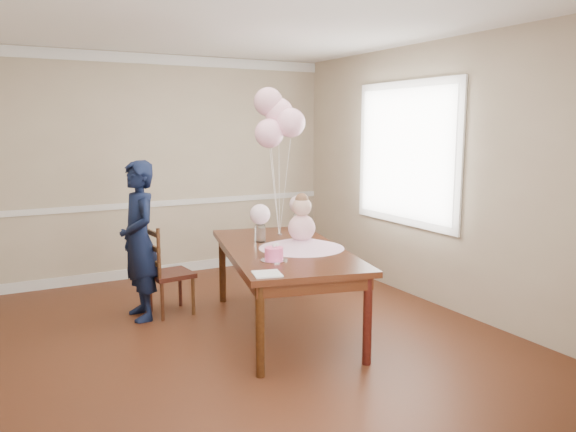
% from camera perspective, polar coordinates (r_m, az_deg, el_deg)
% --- Properties ---
extents(floor, '(4.50, 5.00, 0.00)m').
position_cam_1_polar(floor, '(5.01, -5.14, -12.57)').
color(floor, '#38190E').
rests_on(floor, ground).
extents(ceiling, '(4.50, 5.00, 0.02)m').
position_cam_1_polar(ceiling, '(4.73, -5.64, 19.44)').
color(ceiling, white).
rests_on(ceiling, wall_back).
extents(wall_back, '(4.50, 0.02, 2.70)m').
position_cam_1_polar(wall_back, '(7.04, -13.36, 4.84)').
color(wall_back, tan).
rests_on(wall_back, floor).
extents(wall_front, '(4.50, 0.02, 2.70)m').
position_cam_1_polar(wall_front, '(2.59, 16.72, -2.44)').
color(wall_front, tan).
rests_on(wall_front, floor).
extents(wall_right, '(0.02, 5.00, 2.70)m').
position_cam_1_polar(wall_right, '(5.93, 15.13, 3.99)').
color(wall_right, tan).
rests_on(wall_right, floor).
extents(chair_rail_trim, '(4.50, 0.02, 0.07)m').
position_cam_1_polar(chair_rail_trim, '(7.08, -13.21, 1.20)').
color(chair_rail_trim, silver).
rests_on(chair_rail_trim, wall_back).
extents(crown_molding, '(4.50, 0.02, 0.12)m').
position_cam_1_polar(crown_molding, '(7.06, -13.74, 15.25)').
color(crown_molding, silver).
rests_on(crown_molding, wall_back).
extents(baseboard_trim, '(4.50, 0.02, 0.12)m').
position_cam_1_polar(baseboard_trim, '(7.24, -12.96, -5.39)').
color(baseboard_trim, silver).
rests_on(baseboard_trim, floor).
extents(window_frame, '(0.02, 1.66, 1.56)m').
position_cam_1_polar(window_frame, '(6.27, 11.92, 6.21)').
color(window_frame, white).
rests_on(window_frame, wall_right).
extents(window_blinds, '(0.01, 1.50, 1.40)m').
position_cam_1_polar(window_blinds, '(6.26, 11.79, 6.21)').
color(window_blinds, white).
rests_on(window_blinds, wall_right).
extents(dining_table_top, '(1.45, 2.21, 0.05)m').
position_cam_1_polar(dining_table_top, '(5.09, -0.42, -3.51)').
color(dining_table_top, black).
rests_on(dining_table_top, table_leg_fl).
extents(table_apron, '(1.33, 2.09, 0.10)m').
position_cam_1_polar(table_apron, '(5.10, -0.42, -4.34)').
color(table_apron, black).
rests_on(table_apron, table_leg_fl).
extents(table_leg_fl, '(0.09, 0.09, 0.71)m').
position_cam_1_polar(table_leg_fl, '(4.23, -2.85, -11.59)').
color(table_leg_fl, black).
rests_on(table_leg_fl, floor).
extents(table_leg_fr, '(0.09, 0.09, 0.71)m').
position_cam_1_polar(table_leg_fr, '(4.47, 8.07, -10.48)').
color(table_leg_fr, black).
rests_on(table_leg_fr, floor).
extents(table_leg_bl, '(0.09, 0.09, 0.71)m').
position_cam_1_polar(table_leg_bl, '(5.99, -6.68, -5.37)').
color(table_leg_bl, black).
rests_on(table_leg_bl, floor).
extents(table_leg_br, '(0.09, 0.09, 0.71)m').
position_cam_1_polar(table_leg_br, '(6.16, 1.22, -4.89)').
color(table_leg_br, black).
rests_on(table_leg_br, floor).
extents(baby_skirt, '(0.93, 0.93, 0.10)m').
position_cam_1_polar(baby_skirt, '(5.06, 1.39, -2.69)').
color(baby_skirt, '#DAA0C2').
rests_on(baby_skirt, dining_table_top).
extents(baby_torso, '(0.24, 0.24, 0.24)m').
position_cam_1_polar(baby_torso, '(5.04, 1.40, -1.22)').
color(baby_torso, '#E892C4').
rests_on(baby_torso, baby_skirt).
extents(baby_head, '(0.17, 0.17, 0.17)m').
position_cam_1_polar(baby_head, '(5.00, 1.41, 0.96)').
color(baby_head, '#CFA48F').
rests_on(baby_head, baby_torso).
extents(baby_hair, '(0.12, 0.12, 0.12)m').
position_cam_1_polar(baby_hair, '(5.00, 1.41, 1.65)').
color(baby_hair, brown).
rests_on(baby_hair, baby_head).
extents(cake_platter, '(0.27, 0.27, 0.01)m').
position_cam_1_polar(cake_platter, '(4.60, -1.43, -4.50)').
color(cake_platter, '#B9B9BD').
rests_on(cake_platter, dining_table_top).
extents(birthday_cake, '(0.18, 0.18, 0.10)m').
position_cam_1_polar(birthday_cake, '(4.59, -1.44, -3.84)').
color(birthday_cake, '#FF5092').
rests_on(birthday_cake, cake_platter).
extents(cake_flower_a, '(0.03, 0.03, 0.03)m').
position_cam_1_polar(cake_flower_a, '(4.57, -1.44, -3.03)').
color(cake_flower_a, silver).
rests_on(cake_flower_a, birthday_cake).
extents(cake_flower_b, '(0.03, 0.03, 0.03)m').
position_cam_1_polar(cake_flower_b, '(4.60, -1.13, -2.96)').
color(cake_flower_b, white).
rests_on(cake_flower_b, birthday_cake).
extents(rose_vase_near, '(0.12, 0.12, 0.16)m').
position_cam_1_polar(rose_vase_near, '(5.32, -2.85, -1.78)').
color(rose_vase_near, silver).
rests_on(rose_vase_near, dining_table_top).
extents(roses_near, '(0.19, 0.19, 0.19)m').
position_cam_1_polar(roses_near, '(5.29, -2.86, 0.17)').
color(roses_near, white).
rests_on(roses_near, rose_vase_near).
extents(rose_vase_far, '(0.12, 0.12, 0.16)m').
position_cam_1_polar(rose_vase_far, '(5.98, 1.06, -0.54)').
color(rose_vase_far, white).
rests_on(rose_vase_far, dining_table_top).
extents(roses_far, '(0.19, 0.19, 0.19)m').
position_cam_1_polar(roses_far, '(5.95, 1.06, 1.20)').
color(roses_far, '#FFD5DF').
rests_on(roses_far, rose_vase_far).
extents(napkin, '(0.24, 0.24, 0.01)m').
position_cam_1_polar(napkin, '(4.18, -2.15, -5.89)').
color(napkin, silver).
rests_on(napkin, dining_table_top).
extents(balloon_weight, '(0.05, 0.05, 0.02)m').
position_cam_1_polar(balloon_weight, '(5.63, -0.86, -1.89)').
color(balloon_weight, '#BCBCC1').
rests_on(balloon_weight, dining_table_top).
extents(balloon_a, '(0.28, 0.28, 0.28)m').
position_cam_1_polar(balloon_a, '(5.50, -1.93, 8.39)').
color(balloon_a, '#FFB4CF').
rests_on(balloon_a, balloon_ribbon_a).
extents(balloon_b, '(0.28, 0.28, 0.28)m').
position_cam_1_polar(balloon_b, '(5.50, 0.28, 9.46)').
color(balloon_b, '#FFB4CF').
rests_on(balloon_b, balloon_ribbon_b).
extents(balloon_c, '(0.28, 0.28, 0.28)m').
position_cam_1_polar(balloon_c, '(5.63, -0.95, 10.48)').
color(balloon_c, '#F6AEC4').
rests_on(balloon_c, balloon_ribbon_c).
extents(balloon_d, '(0.28, 0.28, 0.28)m').
position_cam_1_polar(balloon_d, '(5.63, -2.03, 11.51)').
color(balloon_d, '#D798AA').
rests_on(balloon_d, balloon_ribbon_d).
extents(balloon_ribbon_a, '(0.09, 0.03, 0.85)m').
position_cam_1_polar(balloon_ribbon_a, '(5.55, -1.38, 2.41)').
color(balloon_ribbon_a, white).
rests_on(balloon_ribbon_a, balloon_weight).
extents(balloon_ribbon_b, '(0.09, 0.08, 0.95)m').
position_cam_1_polar(balloon_ribbon_b, '(5.55, -0.30, 2.94)').
color(balloon_ribbon_b, white).
rests_on(balloon_ribbon_b, balloon_weight).
extents(balloon_ribbon_c, '(0.04, 0.09, 1.05)m').
position_cam_1_polar(balloon_ribbon_c, '(5.61, -0.91, 3.52)').
color(balloon_ribbon_c, white).
rests_on(balloon_ribbon_c, balloon_weight).
extents(balloon_ribbon_d, '(0.06, 0.12, 1.15)m').
position_cam_1_polar(balloon_ribbon_d, '(5.60, -1.44, 4.04)').
color(balloon_ribbon_d, white).
rests_on(balloon_ribbon_d, balloon_weight).
extents(dining_chair_seat, '(0.43, 0.43, 0.04)m').
position_cam_1_polar(dining_chair_seat, '(5.69, -11.81, -5.82)').
color(dining_chair_seat, black).
rests_on(dining_chair_seat, chair_leg_fl).
extents(chair_leg_fl, '(0.04, 0.04, 0.38)m').
position_cam_1_polar(chair_leg_fl, '(5.55, -12.64, -8.47)').
color(chair_leg_fl, '#3A1C0F').
rests_on(chair_leg_fl, floor).
extents(chair_leg_fr, '(0.04, 0.04, 0.38)m').
position_cam_1_polar(chair_leg_fr, '(5.67, -9.61, -8.00)').
color(chair_leg_fr, '#3E2211').
rests_on(chair_leg_fr, floor).
extents(chair_leg_bl, '(0.04, 0.04, 0.38)m').
position_cam_1_polar(chair_leg_bl, '(5.84, -13.80, -7.63)').
color(chair_leg_bl, '#37150F').
rests_on(chair_leg_bl, floor).
extents(chair_leg_br, '(0.04, 0.04, 0.38)m').
position_cam_1_polar(chair_leg_br, '(5.95, -10.90, -7.21)').
color(chair_leg_br, '#34130E').
rests_on(chair_leg_br, floor).
extents(chair_back_post_l, '(0.04, 0.04, 0.50)m').
position_cam_1_polar(chair_back_post_l, '(5.43, -12.99, -3.81)').
color(chair_back_post_l, '#331A0E').
rests_on(chair_back_post_l, dining_chair_seat).
extents(chair_back_post_r, '(0.04, 0.04, 0.50)m').
position_cam_1_polar(chair_back_post_r, '(5.72, -14.15, -3.19)').
color(chair_back_post_r, '#33150E').
rests_on(chair_back_post_r, dining_chair_seat).
extents(chair_slat_low, '(0.06, 0.36, 0.04)m').
position_cam_1_polar(chair_slat_low, '(5.60, -13.54, -4.55)').
color(chair_slat_low, '#3E2411').
rests_on(chair_slat_low, dining_chair_seat).
extents(chair_slat_mid, '(0.06, 0.36, 0.04)m').
position_cam_1_polar(chair_slat_mid, '(5.56, -13.60, -3.13)').
color(chair_slat_mid, '#341D0E').
rests_on(chair_slat_mid, dining_chair_seat).
extents(chair_slat_top, '(0.06, 0.36, 0.04)m').
position_cam_1_polar(chair_slat_top, '(5.54, -13.65, -1.70)').
color(chair_slat_top, '#39200F').
rests_on(chair_slat_top, dining_chair_seat).
extents(woman, '(0.39, 0.57, 1.53)m').
position_cam_1_polar(woman, '(5.55, -14.88, -2.44)').
color(woman, black).
rests_on(woman, floor).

